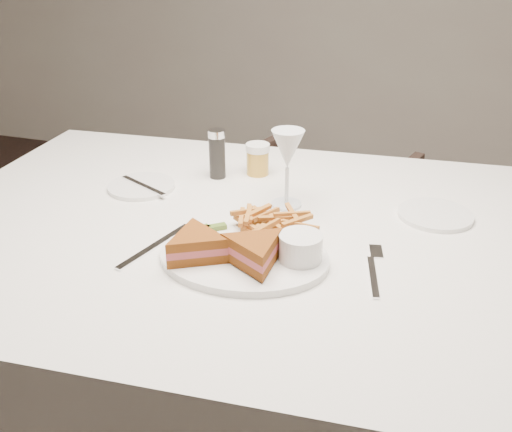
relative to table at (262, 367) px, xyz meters
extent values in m
cube|color=silver|center=(0.00, 0.00, 0.00)|extent=(1.55, 1.09, 0.75)
imported|color=#423028|center=(-0.08, 0.95, -0.06)|extent=(0.74, 0.71, 0.62)
ellipsoid|color=white|center=(0.01, -0.14, 0.38)|extent=(0.34, 0.27, 0.01)
cube|color=silver|center=(-0.18, -0.15, 0.38)|extent=(0.06, 0.20, 0.00)
cylinder|color=white|center=(-0.34, 0.10, 0.38)|extent=(0.16, 0.16, 0.01)
cylinder|color=white|center=(0.34, 0.16, 0.38)|extent=(0.16, 0.16, 0.01)
cylinder|color=black|center=(-0.19, 0.23, 0.44)|extent=(0.04, 0.04, 0.12)
cylinder|color=gold|center=(-0.10, 0.28, 0.42)|extent=(0.06, 0.06, 0.08)
cube|color=#4C6824|center=(-0.08, -0.07, 0.40)|extent=(0.05, 0.05, 0.01)
cube|color=#4C6824|center=(-0.11, -0.09, 0.40)|extent=(0.04, 0.06, 0.01)
cylinder|color=white|center=(0.11, -0.13, 0.42)|extent=(0.08, 0.08, 0.05)
camera|label=1|loc=(0.31, -1.01, 0.93)|focal=40.00mm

